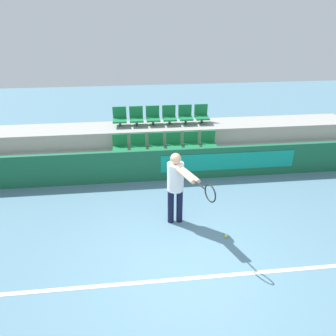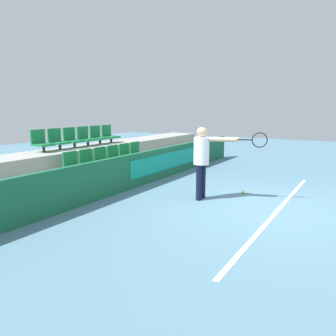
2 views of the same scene
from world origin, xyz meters
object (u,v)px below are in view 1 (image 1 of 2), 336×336
Objects in this scene: stadium_chair_0 at (120,146)px; stadium_chair_8 at (153,116)px; stadium_chair_3 at (174,144)px; tennis_ball at (226,236)px; stadium_chair_4 at (191,143)px; stadium_chair_7 at (136,117)px; stadium_chair_5 at (209,142)px; stadium_chair_6 at (120,118)px; tennis_player at (177,182)px; stadium_chair_10 at (185,115)px; stadium_chair_11 at (201,115)px; stadium_chair_2 at (156,144)px; stadium_chair_1 at (138,145)px; stadium_chair_9 at (169,116)px.

stadium_chair_8 reaches higher than stadium_chair_0.
stadium_chair_3 is 8.15× the size of tennis_ball.
stadium_chair_0 and stadium_chair_4 have the same top height.
stadium_chair_5 is at bearing -28.64° from stadium_chair_7.
tennis_player reaches higher than stadium_chair_6.
stadium_chair_8 is at bearing 180.00° from stadium_chair_10.
stadium_chair_11 is 0.34× the size of tennis_player.
stadium_chair_2 is at bearing 180.00° from stadium_chair_5.
stadium_chair_6 is (-1.97, 1.08, 0.46)m from stadium_chair_4.
stadium_chair_0 is 1.00× the size of stadium_chair_11.
stadium_chair_11 is (0.00, 1.08, 0.46)m from stadium_chair_5.
stadium_chair_10 is at bearing 36.06° from stadium_chair_1.
stadium_chair_10 is at bearing 0.00° from stadium_chair_6.
stadium_chair_9 is at bearing 47.52° from stadium_chair_1.
stadium_chair_4 is 1.89m from stadium_chair_7.
stadium_chair_11 is at bearing 23.60° from stadium_chair_0.
stadium_chair_0 is 2.29m from stadium_chair_10.
stadium_chair_8 is at bearing 47.52° from stadium_chair_0.
stadium_chair_1 is at bearing 180.00° from stadium_chair_2.
stadium_chair_2 is 0.49m from stadium_chair_3.
stadium_chair_11 reaches higher than stadium_chair_5.
stadium_chair_9 is (0.98, 0.00, 0.00)m from stadium_chair_7.
stadium_chair_7 is 1.00× the size of stadium_chair_11.
stadium_chair_11 reaches higher than stadium_chair_3.
stadium_chair_2 is at bearing 73.26° from tennis_player.
stadium_chair_9 is at bearing 132.48° from stadium_chair_5.
stadium_chair_1 is 1.00× the size of stadium_chair_11.
stadium_chair_3 is 1.89m from stadium_chair_6.
stadium_chair_4 is 1.00× the size of stadium_chair_8.
stadium_chair_8 and stadium_chair_9 have the same top height.
stadium_chair_10 is (0.49, 1.08, 0.46)m from stadium_chair_3.
tennis_ball is (2.10, -4.38, -1.14)m from stadium_chair_6.
stadium_chair_6 is 0.49m from stadium_chair_7.
tennis_ball is (1.60, -4.38, -1.14)m from stadium_chair_7.
stadium_chair_7 is at bearing 0.00° from stadium_chair_6.
stadium_chair_3 is at bearing -114.60° from stadium_chair_10.
stadium_chair_4 is at bearing -90.00° from stadium_chair_10.
stadium_chair_7 is 1.00× the size of stadium_chair_10.
stadium_chair_2 is 1.17m from stadium_chair_8.
stadium_chair_2 is 0.34× the size of tennis_player.
stadium_chair_11 is (0.98, 0.00, 0.00)m from stadium_chair_9.
stadium_chair_7 is at bearing 79.40° from tennis_player.
stadium_chair_11 is at bearing 47.52° from stadium_chair_3.
stadium_chair_11 is (1.97, 0.00, 0.00)m from stadium_chair_7.
stadium_chair_0 is at bearing 92.64° from tennis_player.
stadium_chair_7 reaches higher than tennis_ball.
stadium_chair_2 is 1.00× the size of stadium_chair_8.
stadium_chair_8 is at bearing 132.48° from stadium_chair_4.
stadium_chair_11 is at bearing 50.40° from tennis_player.
stadium_chair_1 is 1.00× the size of stadium_chair_7.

